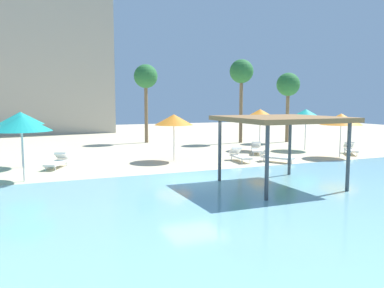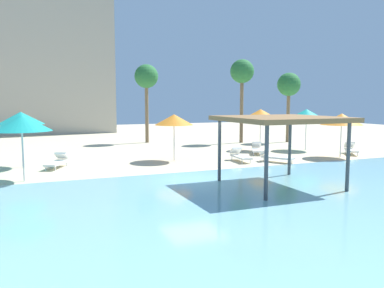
{
  "view_description": "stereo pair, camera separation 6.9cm",
  "coord_description": "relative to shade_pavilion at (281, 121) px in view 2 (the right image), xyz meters",
  "views": [
    {
      "loc": [
        -6.48,
        -15.51,
        3.39
      ],
      "look_at": [
        0.78,
        2.0,
        1.3
      ],
      "focal_mm": 36.65,
      "sensor_mm": 36.0,
      "label": 1
    },
    {
      "loc": [
        -6.42,
        -15.53,
        3.39
      ],
      "look_at": [
        0.78,
        2.0,
        1.3
      ],
      "focal_mm": 36.65,
      "sensor_mm": 36.0,
      "label": 2
    }
  ],
  "objects": [
    {
      "name": "lounge_chair_3",
      "position": [
        4.34,
        8.71,
        -2.28
      ],
      "size": [
        1.44,
        1.95,
        0.74
      ],
      "rotation": [
        0.0,
        0.0,
        -2.07
      ],
      "color": "white",
      "rests_on": "ground"
    },
    {
      "name": "beach_umbrella_teal_3",
      "position": [
        -9.51,
        8.84,
        -0.09
      ],
      "size": [
        2.3,
        2.3,
        2.84
      ],
      "color": "silver",
      "rests_on": "ground"
    },
    {
      "name": "lagoon_water",
      "position": [
        -2.59,
        -2.55,
        -2.59
      ],
      "size": [
        44.0,
        13.5,
        0.04
      ],
      "primitive_type": "cube",
      "color": "#7AB7C1",
      "rests_on": "ground"
    },
    {
      "name": "hotel_block_0",
      "position": [
        -10.53,
        33.53,
        6.84
      ],
      "size": [
        19.79,
        9.59,
        18.9
      ],
      "primitive_type": "cube",
      "color": "#B2A893",
      "rests_on": "ground"
    },
    {
      "name": "lounge_chair_0",
      "position": [
        9.86,
        6.31,
        -2.28
      ],
      "size": [
        1.57,
        1.9,
        0.74
      ],
      "rotation": [
        0.0,
        0.0,
        -2.17
      ],
      "color": "white",
      "rests_on": "ground"
    },
    {
      "name": "lounge_chair_2",
      "position": [
        -7.86,
        8.0,
        -2.28
      ],
      "size": [
        1.36,
        1.97,
        0.74
      ],
      "rotation": [
        0.0,
        0.0,
        -2.02
      ],
      "color": "white",
      "rests_on": "ground"
    },
    {
      "name": "beach_umbrella_orange_6",
      "position": [
        8.1,
        5.36,
        -0.31
      ],
      "size": [
        2.45,
        2.45,
        2.64
      ],
      "color": "silver",
      "rests_on": "ground"
    },
    {
      "name": "beach_umbrella_teal_0",
      "position": [
        8.48,
        9.09,
        -0.11
      ],
      "size": [
        2.34,
        2.34,
        2.83
      ],
      "color": "silver",
      "rests_on": "ground"
    },
    {
      "name": "lounge_chair_5",
      "position": [
        1.79,
        6.39,
        -2.28
      ],
      "size": [
        0.78,
        1.95,
        0.74
      ],
      "rotation": [
        0.0,
        0.0,
        -1.67
      ],
      "color": "white",
      "rests_on": "ground"
    },
    {
      "name": "ground_plane",
      "position": [
        -2.59,
        2.7,
        -2.61
      ],
      "size": [
        80.0,
        80.0,
        0.0
      ],
      "primitive_type": "plane",
      "color": "beige"
    },
    {
      "name": "beach_umbrella_teal_7",
      "position": [
        -9.39,
        4.96,
        -0.14
      ],
      "size": [
        2.46,
        2.46,
        2.82
      ],
      "color": "silver",
      "rests_on": "ground"
    },
    {
      "name": "palm_tree_0",
      "position": [
        6.76,
        15.03,
        2.96
      ],
      "size": [
        1.9,
        1.9,
        6.7
      ],
      "color": "brown",
      "rests_on": "ground"
    },
    {
      "name": "beach_umbrella_orange_1",
      "position": [
        5.61,
        10.35,
        -0.06
      ],
      "size": [
        1.95,
        1.95,
        2.83
      ],
      "color": "silver",
      "rests_on": "ground"
    },
    {
      "name": "beach_umbrella_orange_2",
      "position": [
        -1.58,
        7.95,
        -0.28
      ],
      "size": [
        2.19,
        2.19,
        2.64
      ],
      "color": "silver",
      "rests_on": "ground"
    },
    {
      "name": "shade_pavilion",
      "position": [
        0.0,
        0.0,
        0.0
      ],
      "size": [
        4.25,
        4.25,
        2.78
      ],
      "color": "#42474C",
      "rests_on": "ground"
    },
    {
      "name": "palm_tree_1",
      "position": [
        10.62,
        14.09,
        2.0
      ],
      "size": [
        1.9,
        1.9,
        5.68
      ],
      "color": "brown",
      "rests_on": "ground"
    },
    {
      "name": "lounge_chair_1",
      "position": [
        3.46,
        5.37,
        -2.28
      ],
      "size": [
        1.45,
        1.95,
        0.74
      ],
      "rotation": [
        0.0,
        0.0,
        -1.06
      ],
      "color": "white",
      "rests_on": "ground"
    },
    {
      "name": "palm_tree_2",
      "position": [
        -0.32,
        18.0,
        2.59
      ],
      "size": [
        1.9,
        1.9,
        6.31
      ],
      "color": "brown",
      "rests_on": "ground"
    }
  ]
}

